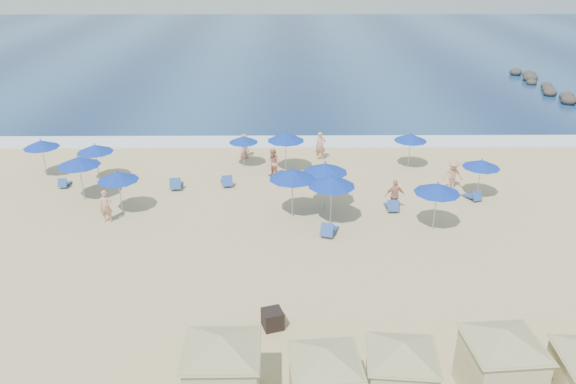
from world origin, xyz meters
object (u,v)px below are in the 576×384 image
Objects in this scene: beachgoer_3 at (453,175)px; beachgoer_5 at (321,146)px; umbrella_10 at (482,164)px; umbrella_11 at (437,188)px; cabana_3 at (502,355)px; beachgoer_2 at (395,195)px; umbrella_6 at (332,181)px; cabana_0 at (222,362)px; umbrella_5 at (292,174)px; umbrella_9 at (411,137)px; cabana_2 at (401,366)px; umbrella_0 at (41,144)px; umbrella_8 at (325,168)px; rock_jetty at (575,102)px; beachgoer_4 at (244,146)px; umbrella_3 at (118,176)px; umbrella_1 at (79,161)px; beachgoer_0 at (106,206)px; beachgoer_1 at (273,164)px; cabana_1 at (325,372)px; umbrella_2 at (95,148)px; umbrella_7 at (286,137)px; umbrella_4 at (243,139)px; trash_bin at (273,319)px.

beachgoer_5 reaches higher than beachgoer_3.
umbrella_11 is at bearing -131.83° from umbrella_10.
cabana_3 reaches higher than beachgoer_2.
cabana_0 is at bearing -108.97° from umbrella_6.
umbrella_5 is 1.18× the size of umbrella_9.
cabana_2 is 25.92m from umbrella_0.
umbrella_8 reaches higher than umbrella_9.
rock_jetty is 32.05m from umbrella_6.
beachgoer_5 is (5.00, -0.43, 0.11)m from beachgoer_4.
umbrella_1 is at bearing 146.21° from umbrella_3.
beachgoer_4 is (-10.00, 10.27, -1.40)m from umbrella_11.
beachgoer_0 is (-15.55, 12.20, -0.75)m from cabana_3.
beachgoer_1 is at bearing -148.33° from rock_jetty.
umbrella_1 reaches higher than cabana_1.
umbrella_8 reaches higher than umbrella_2.
umbrella_6 is 6.99m from beachgoer_1.
cabana_3 is at bearing -71.34° from umbrella_7.
umbrella_3 reaches higher than rock_jetty.
beachgoer_1 is 7.95m from beachgoer_2.
umbrella_10 is at bearing -49.26° from beachgoer_3.
beachgoer_0 is 11.29m from beachgoer_4.
umbrella_2 is 21.93m from umbrella_10.
umbrella_4 is 10.63m from beachgoer_2.
umbrella_1 is at bearing 91.35° from beachgoer_4.
beachgoer_4 is (-3.79, 22.07, -0.68)m from cabana_1.
umbrella_7 reaches higher than beachgoer_5.
umbrella_3 reaches higher than umbrella_0.
beachgoer_5 is at bearing 142.96° from beachgoer_3.
umbrella_11 is (0.82, 11.25, 0.61)m from cabana_3.
cabana_3 is 19.78m from beachgoer_0.
umbrella_10 is (11.21, 11.50, 1.67)m from trash_bin.
cabana_1 is at bearing -5.29° from cabana_0.
beachgoer_5 is (3.03, 3.04, 0.03)m from beachgoer_1.
umbrella_3 is at bearing 107.97° from beachgoer_4.
umbrella_5 reaches higher than umbrella_4.
umbrella_5 reaches higher than beachgoer_3.
umbrella_5 is at bearing 162.45° from beachgoer_4.
umbrella_5 is 6.35m from umbrella_7.
umbrella_0 is at bearing 166.38° from umbrella_2.
cabana_3 is 11.30m from umbrella_11.
trash_bin is at bearing -117.31° from umbrella_9.
umbrella_2 is (-17.58, 17.54, 0.47)m from cabana_3.
umbrella_10 is at bearing -6.57° from umbrella_2.
beachgoer_2 is (-1.55, 2.19, -1.36)m from umbrella_11.
umbrella_9 is (8.30, 16.07, 1.66)m from trash_bin.
umbrella_0 is at bearing 139.08° from umbrella_3.
cabana_2 is 2.54× the size of beachgoer_4.
umbrella_10 reaches higher than umbrella_9.
umbrella_9 is at bearing -109.98° from beachgoer_2.
umbrella_4 is at bearing -153.08° from rock_jetty.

